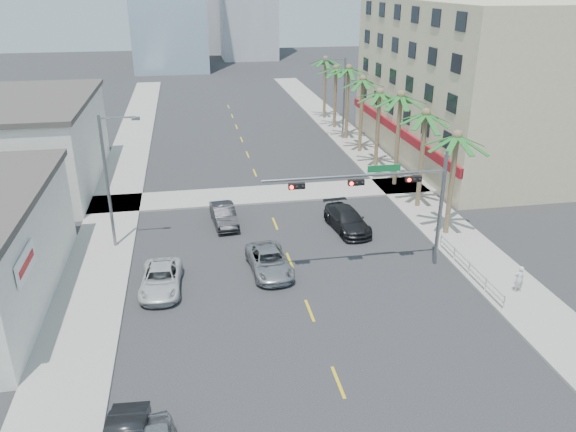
% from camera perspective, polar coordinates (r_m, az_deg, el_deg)
% --- Properties ---
extents(ground, '(260.00, 260.00, 0.00)m').
position_cam_1_polar(ground, '(27.84, 4.02, -13.92)').
color(ground, '#262628').
rests_on(ground, ground).
extents(sidewalk_right, '(4.00, 120.00, 0.15)m').
position_cam_1_polar(sidewalk_right, '(48.14, 12.16, 2.23)').
color(sidewalk_right, gray).
rests_on(sidewalk_right, ground).
extents(sidewalk_left, '(4.00, 120.00, 0.15)m').
position_cam_1_polar(sidewalk_left, '(45.14, -17.38, 0.26)').
color(sidewalk_left, gray).
rests_on(sidewalk_left, ground).
extents(sidewalk_cross, '(80.00, 4.00, 0.15)m').
position_cam_1_polar(sidewalk_cross, '(46.94, -2.48, 2.20)').
color(sidewalk_cross, gray).
rests_on(sidewalk_cross, ground).
extents(building_right, '(15.25, 28.00, 15.00)m').
position_cam_1_polar(building_right, '(59.27, 18.34, 12.90)').
color(building_right, '#C1AF88').
rests_on(building_right, ground).
extents(building_left_far, '(11.00, 18.00, 7.20)m').
position_cam_1_polar(building_left_far, '(53.01, -25.03, 6.49)').
color(building_left_far, beige).
rests_on(building_left_far, ground).
extents(traffic_signal_mast, '(11.12, 0.54, 7.20)m').
position_cam_1_polar(traffic_signal_mast, '(33.74, 10.54, 2.40)').
color(traffic_signal_mast, slate).
rests_on(traffic_signal_mast, ground).
extents(palm_tree_0, '(4.80, 4.80, 7.80)m').
position_cam_1_polar(palm_tree_0, '(38.98, 16.80, 7.71)').
color(palm_tree_0, brown).
rests_on(palm_tree_0, ground).
extents(palm_tree_1, '(4.80, 4.80, 8.16)m').
position_cam_1_polar(palm_tree_1, '(43.46, 13.84, 10.00)').
color(palm_tree_1, brown).
rests_on(palm_tree_1, ground).
extents(palm_tree_2, '(4.80, 4.80, 8.52)m').
position_cam_1_polar(palm_tree_2, '(48.08, 11.41, 11.83)').
color(palm_tree_2, brown).
rests_on(palm_tree_2, ground).
extents(palm_tree_3, '(4.80, 4.80, 7.80)m').
position_cam_1_polar(palm_tree_3, '(53.00, 9.31, 12.21)').
color(palm_tree_3, brown).
rests_on(palm_tree_3, ground).
extents(palm_tree_4, '(4.80, 4.80, 8.16)m').
position_cam_1_polar(palm_tree_4, '(57.79, 7.62, 13.53)').
color(palm_tree_4, brown).
rests_on(palm_tree_4, ground).
extents(palm_tree_5, '(4.80, 4.80, 8.52)m').
position_cam_1_polar(palm_tree_5, '(62.66, 6.18, 14.64)').
color(palm_tree_5, brown).
rests_on(palm_tree_5, ground).
extents(palm_tree_6, '(4.80, 4.80, 7.80)m').
position_cam_1_polar(palm_tree_6, '(67.71, 4.91, 14.70)').
color(palm_tree_6, brown).
rests_on(palm_tree_6, ground).
extents(palm_tree_7, '(4.80, 4.80, 8.16)m').
position_cam_1_polar(palm_tree_7, '(72.65, 3.83, 15.57)').
color(palm_tree_7, brown).
rests_on(palm_tree_7, ground).
extents(streetlight_left, '(2.55, 0.25, 9.00)m').
position_cam_1_polar(streetlight_left, '(37.73, -17.67, 3.89)').
color(streetlight_left, slate).
rests_on(streetlight_left, ground).
extents(streetlight_right, '(2.55, 0.25, 9.00)m').
position_cam_1_polar(streetlight_right, '(62.94, 5.54, 12.19)').
color(streetlight_right, slate).
rests_on(streetlight_right, ground).
extents(guardrail, '(0.08, 8.08, 1.00)m').
position_cam_1_polar(guardrail, '(35.69, 17.95, -4.93)').
color(guardrail, silver).
rests_on(guardrail, ground).
extents(car_parked_far, '(2.51, 4.97, 1.35)m').
position_cam_1_polar(car_parked_far, '(33.42, -12.77, -6.30)').
color(car_parked_far, silver).
rests_on(car_parked_far, ground).
extents(car_lane_left, '(1.96, 4.59, 1.47)m').
position_cam_1_polar(car_lane_left, '(41.34, -6.53, 0.10)').
color(car_lane_left, black).
rests_on(car_lane_left, ground).
extents(car_lane_center, '(2.66, 5.17, 1.40)m').
position_cam_1_polar(car_lane_center, '(34.54, -1.92, -4.63)').
color(car_lane_center, '#A6A6AA').
rests_on(car_lane_center, ground).
extents(car_lane_right, '(2.76, 5.47, 1.52)m').
position_cam_1_polar(car_lane_right, '(40.44, 6.02, -0.37)').
color(car_lane_right, black).
rests_on(car_lane_right, ground).
extents(pedestrian, '(0.59, 0.39, 1.60)m').
position_cam_1_polar(pedestrian, '(34.68, 22.42, -5.92)').
color(pedestrian, silver).
rests_on(pedestrian, sidewalk_right).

